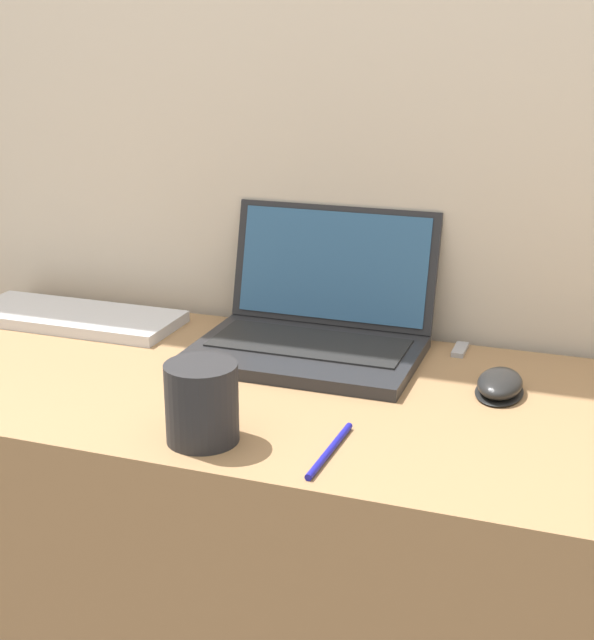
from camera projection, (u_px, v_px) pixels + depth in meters
name	position (u px, v px, depth m)	size (l,w,h in m)	color
wall_back	(393.00, 44.00, 1.44)	(7.00, 0.04, 2.50)	beige
desk	(327.00, 614.00, 1.43)	(1.48, 0.56, 0.77)	#936D47
laptop	(315.00, 323.00, 1.47)	(0.36, 0.30, 0.22)	#232326
drink_cup	(202.00, 401.00, 1.14)	(0.10, 0.10, 0.11)	#232326
computer_mouse	(500.00, 385.00, 1.30)	(0.07, 0.11, 0.03)	black
external_keyboard	(74.00, 317.00, 1.61)	(0.39, 0.15, 0.02)	silver
usb_stick	(460.00, 350.00, 1.47)	(0.02, 0.06, 0.01)	#99999E
pen	(330.00, 450.00, 1.12)	(0.01, 0.16, 0.01)	#191999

